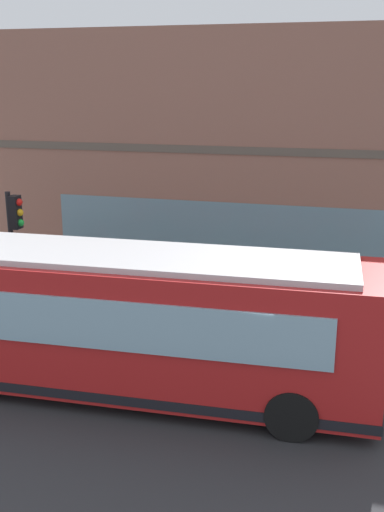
{
  "coord_description": "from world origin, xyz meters",
  "views": [
    {
      "loc": [
        -11.28,
        -2.48,
        6.43
      ],
      "look_at": [
        2.75,
        1.31,
        2.28
      ],
      "focal_mm": 43.1,
      "sensor_mm": 36.0,
      "label": 1
    }
  ],
  "objects_px": {
    "pedestrian_near_building_entrance": "(70,257)",
    "newspaper_vending_box": "(166,304)",
    "pedestrian_walking_along_curb": "(197,279)",
    "traffic_light_down_block": "(15,230)",
    "city_bus_nearside": "(133,323)"
  },
  "relations": [
    {
      "from": "traffic_light_down_block",
      "to": "pedestrian_near_building_entrance",
      "type": "xyz_separation_m",
      "value": [
        2.8,
        -0.18,
        -1.52
      ]
    },
    {
      "from": "pedestrian_near_building_entrance",
      "to": "newspaper_vending_box",
      "type": "xyz_separation_m",
      "value": [
        -2.22,
        -3.91,
        -0.43
      ]
    },
    {
      "from": "city_bus_nearside",
      "to": "traffic_light_down_block",
      "type": "xyz_separation_m",
      "value": [
        3.1,
        4.53,
        1.0
      ]
    },
    {
      "from": "traffic_light_down_block",
      "to": "pedestrian_near_building_entrance",
      "type": "distance_m",
      "value": 3.19
    },
    {
      "from": "pedestrian_near_building_entrance",
      "to": "newspaper_vending_box",
      "type": "bearing_deg",
      "value": -119.52
    },
    {
      "from": "city_bus_nearside",
      "to": "traffic_light_down_block",
      "type": "relative_size",
      "value": 2.94
    },
    {
      "from": "pedestrian_walking_along_curb",
      "to": "newspaper_vending_box",
      "type": "height_order",
      "value": "pedestrian_walking_along_curb"
    },
    {
      "from": "pedestrian_near_building_entrance",
      "to": "traffic_light_down_block",
      "type": "bearing_deg",
      "value": 176.36
    },
    {
      "from": "pedestrian_walking_along_curb",
      "to": "newspaper_vending_box",
      "type": "relative_size",
      "value": 1.92
    },
    {
      "from": "newspaper_vending_box",
      "to": "pedestrian_near_building_entrance",
      "type": "bearing_deg",
      "value": 60.48
    },
    {
      "from": "pedestrian_near_building_entrance",
      "to": "newspaper_vending_box",
      "type": "height_order",
      "value": "pedestrian_near_building_entrance"
    },
    {
      "from": "city_bus_nearside",
      "to": "pedestrian_near_building_entrance",
      "type": "relative_size",
      "value": 6.53
    },
    {
      "from": "pedestrian_walking_along_curb",
      "to": "city_bus_nearside",
      "type": "bearing_deg",
      "value": 176.84
    },
    {
      "from": "city_bus_nearside",
      "to": "newspaper_vending_box",
      "type": "bearing_deg",
      "value": 6.78
    },
    {
      "from": "pedestrian_walking_along_curb",
      "to": "pedestrian_near_building_entrance",
      "type": "height_order",
      "value": "pedestrian_walking_along_curb"
    }
  ]
}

